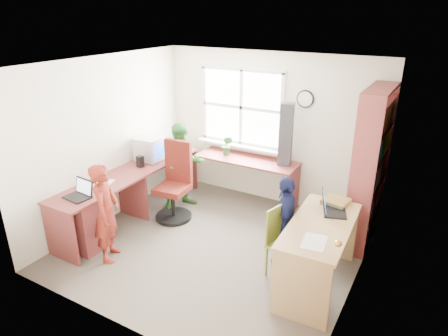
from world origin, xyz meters
name	(u,v)px	position (x,y,z in m)	size (l,w,h in m)	color
room	(219,160)	(0.01, 0.10, 1.22)	(3.64, 3.44, 2.44)	#4E463D
l_desk	(124,202)	(-1.31, -0.28, 0.46)	(2.38, 2.95, 0.75)	brown
right_desk	(319,241)	(1.42, -0.10, 0.58)	(0.70, 1.41, 0.80)	tan
bookshelf	(369,172)	(1.65, 1.19, 1.00)	(0.30, 1.02, 2.10)	brown
swivel_chair	(175,186)	(-0.95, 0.44, 0.51)	(0.60, 0.60, 1.18)	black
wooden_chair	(282,240)	(0.99, -0.10, 0.47)	(0.45, 0.45, 0.86)	olive
crt_monitor	(149,149)	(-1.55, 0.60, 0.94)	(0.40, 0.36, 0.38)	silver
laptop_left	(80,193)	(-1.47, -0.86, 0.80)	(0.34, 0.29, 0.22)	black
laptop_right	(330,207)	(1.42, 0.23, 0.85)	(0.38, 0.42, 0.24)	black
speaker_a	(140,162)	(-1.49, 0.31, 0.84)	(0.09, 0.09, 0.17)	black
speaker_b	(166,150)	(-1.45, 0.89, 0.84)	(0.11, 0.11, 0.19)	black
cd_tower	(286,135)	(0.36, 1.49, 1.23)	(0.22, 0.21, 0.96)	black
game_box	(336,201)	(1.42, 0.47, 0.83)	(0.33, 0.33, 0.06)	red
paper_a	(103,183)	(-1.53, -0.42, 0.75)	(0.28, 0.35, 0.00)	silver
paper_b	(314,242)	(1.47, -0.49, 0.80)	(0.27, 0.35, 0.00)	silver
potted_plant	(227,145)	(-0.61, 1.42, 0.91)	(0.18, 0.14, 0.33)	#296630
person_red	(106,213)	(-1.03, -0.87, 0.64)	(0.47, 0.31, 1.28)	maroon
person_green	(184,166)	(-1.03, 0.78, 0.69)	(0.67, 0.52, 1.38)	#317A30
person_navy	(285,220)	(0.92, 0.15, 0.58)	(0.68, 0.28, 1.16)	#161C45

